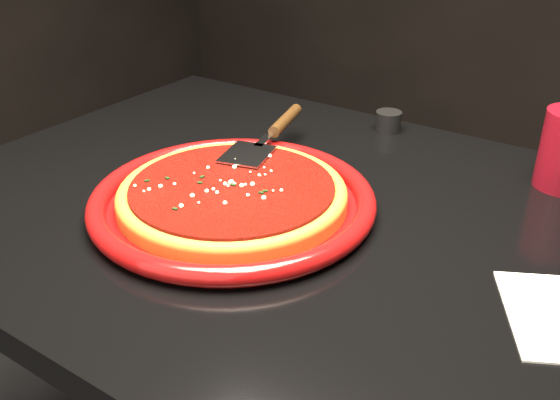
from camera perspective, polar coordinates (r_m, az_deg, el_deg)
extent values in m
cylinder|color=#700808|center=(0.88, -4.34, -0.01)|extent=(0.44, 0.44, 0.03)
cylinder|color=#91531B|center=(0.88, -4.35, 0.25)|extent=(0.35, 0.35, 0.02)
torus|color=#91531B|center=(0.87, -4.37, 0.72)|extent=(0.35, 0.35, 0.02)
cylinder|color=#610C07|center=(0.87, -4.39, 1.06)|extent=(0.31, 0.31, 0.01)
cylinder|color=black|center=(1.17, 9.88, 7.11)|extent=(0.05, 0.05, 0.04)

